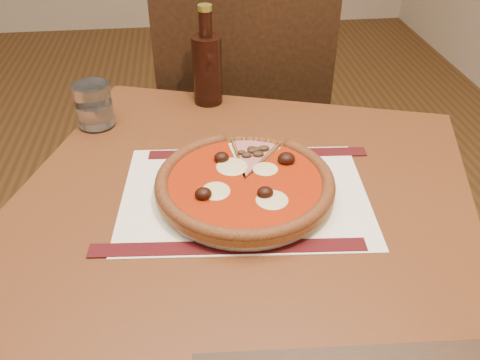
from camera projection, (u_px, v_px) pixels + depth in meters
name	position (u px, v px, depth m)	size (l,w,h in m)	color
table	(241.00, 243.00, 0.95)	(1.01, 1.01, 0.75)	brown
chair_far	(242.00, 121.00, 1.53)	(0.48, 0.48, 0.97)	black
placemat	(245.00, 195.00, 0.90)	(0.43, 0.31, 0.00)	white
plate	(245.00, 190.00, 0.89)	(0.29, 0.29, 0.02)	white
pizza	(245.00, 181.00, 0.88)	(0.31, 0.31, 0.04)	#B0682A
ham_slice	(259.00, 156.00, 0.95)	(0.10, 0.14, 0.02)	#B0682A
water_glass	(94.00, 105.00, 1.08)	(0.08, 0.08, 0.10)	white
bottle	(207.00, 66.00, 1.15)	(0.07, 0.07, 0.23)	black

